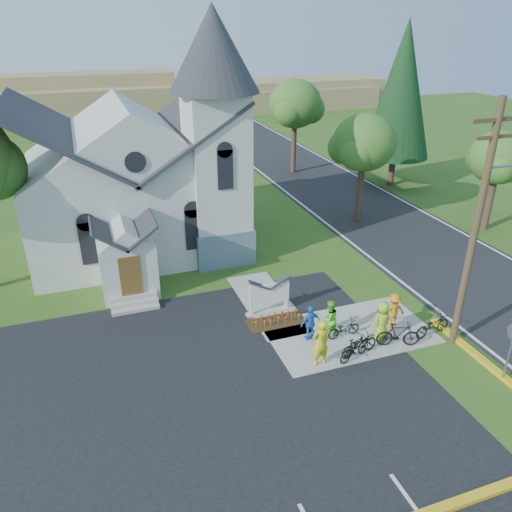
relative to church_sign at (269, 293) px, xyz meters
name	(u,v)px	position (x,y,z in m)	size (l,w,h in m)	color
ground	(323,346)	(1.20, -3.20, -1.03)	(120.00, 120.00, 0.00)	#305618
parking_lot	(164,420)	(-5.80, -5.20, -1.02)	(20.00, 16.00, 0.02)	black
road	(354,203)	(11.20, 11.80, -1.02)	(8.00, 90.00, 0.02)	black
sidewalk	(349,332)	(2.70, -2.70, -1.00)	(7.00, 4.00, 0.05)	gray
church	(137,160)	(-4.28, 9.28, 4.22)	(12.35, 12.00, 13.00)	silver
church_sign	(269,293)	(0.00, 0.00, 0.00)	(2.20, 0.40, 1.70)	gray
flower_bed	(276,322)	(0.00, -0.90, -0.99)	(2.60, 1.10, 0.07)	#3B2210
utility_pole	(478,222)	(6.56, -4.70, 4.38)	(3.45, 0.28, 10.00)	#413020
tree_road_near	(364,143)	(9.70, 8.80, 4.18)	(4.00, 4.00, 7.05)	#3C2A20
tree_road_mid	(295,104)	(10.20, 20.80, 4.75)	(4.40, 4.40, 7.80)	#3C2A20
tree_road_far	(499,158)	(16.70, 4.80, 3.61)	(3.60, 3.60, 6.30)	#3C2A20
conifer	(401,90)	(16.20, 14.80, 6.36)	(5.20, 5.20, 12.40)	#3C2A20
distant_hills	(162,98)	(4.56, 53.13, 1.15)	(61.00, 10.00, 5.60)	olive
cyclist_0	(320,343)	(0.50, -4.22, 0.01)	(0.72, 0.47, 1.98)	yellow
bike_0	(359,344)	(2.25, -4.20, -0.51)	(0.62, 1.77, 0.93)	black
cyclist_1	(329,319)	(1.68, -2.66, -0.12)	(0.83, 0.65, 1.71)	#5EE12A
bike_1	(355,348)	(1.95, -4.40, -0.47)	(0.48, 1.69, 1.02)	black
cyclist_2	(310,323)	(0.85, -2.58, -0.18)	(0.94, 0.39, 1.60)	blue
bike_2	(344,329)	(2.28, -2.91, -0.57)	(0.53, 1.53, 0.81)	black
cyclist_3	(393,311)	(4.66, -2.93, -0.17)	(1.05, 0.60, 1.62)	orange
bike_3	(398,335)	(4.07, -4.24, -0.43)	(0.51, 1.80, 1.08)	black
cyclist_4	(382,321)	(3.63, -3.63, -0.07)	(0.89, 0.58, 1.82)	#9FC925
bike_4	(433,325)	(5.90, -4.06, -0.50)	(0.64, 1.83, 0.96)	black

